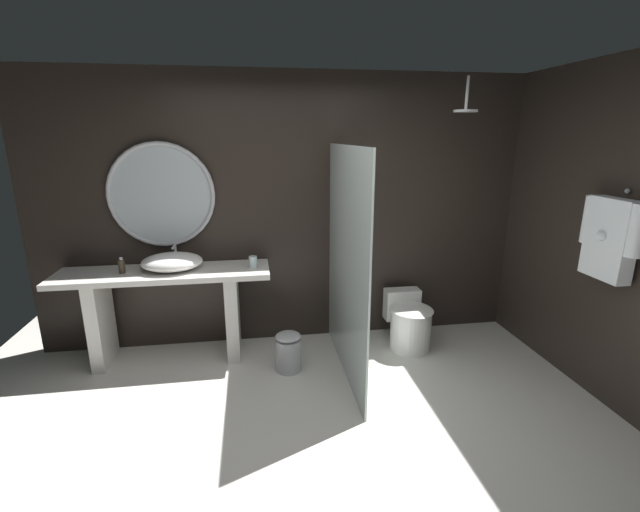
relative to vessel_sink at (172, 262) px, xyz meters
The scene contains 13 objects.
ground_plane 2.14m from the vessel_sink, 55.77° to the right, with size 5.76×5.76×0.00m, color silver.
back_wall_panel 1.19m from the vessel_sink, 15.78° to the left, with size 4.80×0.10×2.60m, color black.
side_wall_right 3.55m from the vessel_sink, 13.64° to the right, with size 0.10×2.47×2.60m, color black.
vanity_counter 0.38m from the vessel_sink, 163.84° to the right, with size 1.87×0.52×0.86m.
vessel_sink is the anchor object (origin of this frame).
tumbler_cup 0.72m from the vessel_sink, ahead, with size 0.08×0.08×0.11m, color silver.
soap_dispenser 0.42m from the vessel_sink, behind, with size 0.05×0.05×0.14m.
round_wall_mirror 0.62m from the vessel_sink, 109.56° to the left, with size 0.95×0.04×0.95m.
shower_glass_panel 1.57m from the vessel_sink, 18.23° to the right, with size 0.02×1.49×1.95m, color silver.
rain_shower_head 2.88m from the vessel_sink, ahead, with size 0.20×0.20×0.29m.
hanging_bathrobe 3.52m from the vessel_sink, 19.69° to the right, with size 0.20×0.53×0.66m.
toilet 2.31m from the vessel_sink, ahead, with size 0.41×0.58×0.52m.
waste_bin 1.31m from the vessel_sink, 22.88° to the right, with size 0.23×0.23×0.36m.
Camera 1 is at (-0.35, -2.29, 2.03)m, focal length 24.32 mm.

